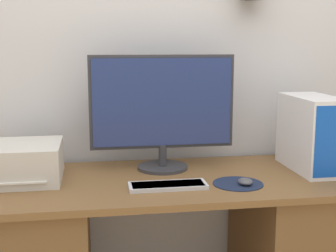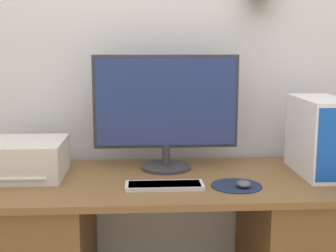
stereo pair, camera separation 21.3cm
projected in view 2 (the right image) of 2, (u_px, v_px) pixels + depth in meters
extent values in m
cube|color=silver|center=(166.00, 55.00, 2.50)|extent=(6.40, 0.05, 2.70)
cube|color=brown|center=(171.00, 181.00, 2.18)|extent=(1.79, 0.74, 0.03)
cylinder|color=#333338|center=(166.00, 167.00, 2.35)|extent=(0.25, 0.25, 0.02)
cylinder|color=#333338|center=(166.00, 155.00, 2.34)|extent=(0.04, 0.04, 0.11)
cube|color=#333338|center=(166.00, 102.00, 2.30)|extent=(0.71, 0.03, 0.46)
cube|color=navy|center=(166.00, 102.00, 2.28)|extent=(0.68, 0.01, 0.43)
cube|color=silver|center=(165.00, 186.00, 2.04)|extent=(0.34, 0.12, 0.02)
cube|color=white|center=(165.00, 184.00, 2.03)|extent=(0.31, 0.10, 0.01)
cylinder|color=#19233D|center=(236.00, 186.00, 2.06)|extent=(0.23, 0.23, 0.00)
ellipsoid|color=#4C4C51|center=(244.00, 184.00, 2.03)|extent=(0.06, 0.08, 0.03)
cube|color=white|center=(320.00, 136.00, 2.23)|extent=(0.20, 0.42, 0.37)
cube|color=beige|center=(28.00, 158.00, 2.20)|extent=(0.34, 0.36, 0.17)
cube|color=white|center=(23.00, 174.00, 2.11)|extent=(0.24, 0.16, 0.01)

